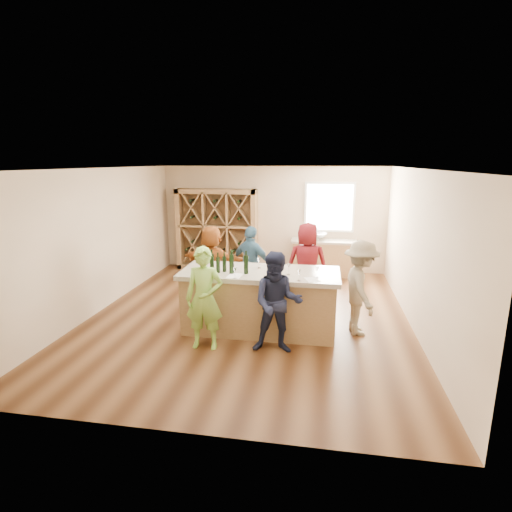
% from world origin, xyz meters
% --- Properties ---
extents(floor, '(6.00, 7.00, 0.10)m').
position_xyz_m(floor, '(0.00, 0.00, -0.05)').
color(floor, '#54331B').
rests_on(floor, ground).
extents(ceiling, '(6.00, 7.00, 0.10)m').
position_xyz_m(ceiling, '(0.00, 0.00, 2.85)').
color(ceiling, white).
rests_on(ceiling, ground).
extents(wall_back, '(6.00, 0.10, 2.80)m').
position_xyz_m(wall_back, '(0.00, 3.55, 1.40)').
color(wall_back, '#C8B191').
rests_on(wall_back, ground).
extents(wall_front, '(6.00, 0.10, 2.80)m').
position_xyz_m(wall_front, '(0.00, -3.55, 1.40)').
color(wall_front, '#C8B191').
rests_on(wall_front, ground).
extents(wall_left, '(0.10, 7.00, 2.80)m').
position_xyz_m(wall_left, '(-3.05, 0.00, 1.40)').
color(wall_left, '#C8B191').
rests_on(wall_left, ground).
extents(wall_right, '(0.10, 7.00, 2.80)m').
position_xyz_m(wall_right, '(3.05, 0.00, 1.40)').
color(wall_right, '#C8B191').
rests_on(wall_right, ground).
extents(window_frame, '(1.30, 0.06, 1.30)m').
position_xyz_m(window_frame, '(1.50, 3.47, 1.75)').
color(window_frame, white).
rests_on(window_frame, wall_back).
extents(window_pane, '(1.18, 0.01, 1.18)m').
position_xyz_m(window_pane, '(1.50, 3.44, 1.75)').
color(window_pane, white).
rests_on(window_pane, wall_back).
extents(wine_rack, '(2.20, 0.45, 2.20)m').
position_xyz_m(wine_rack, '(-1.50, 3.27, 1.10)').
color(wine_rack, olive).
rests_on(wine_rack, floor).
extents(back_counter_base, '(1.60, 0.58, 0.86)m').
position_xyz_m(back_counter_base, '(1.40, 3.20, 0.43)').
color(back_counter_base, olive).
rests_on(back_counter_base, floor).
extents(back_counter_top, '(1.70, 0.62, 0.06)m').
position_xyz_m(back_counter_top, '(1.40, 3.20, 0.89)').
color(back_counter_top, '#A39985').
rests_on(back_counter_top, back_counter_base).
extents(sink, '(0.54, 0.54, 0.19)m').
position_xyz_m(sink, '(1.20, 3.20, 1.01)').
color(sink, silver).
rests_on(sink, back_counter_top).
extents(faucet, '(0.02, 0.02, 0.30)m').
position_xyz_m(faucet, '(1.20, 3.38, 1.07)').
color(faucet, silver).
rests_on(faucet, back_counter_top).
extents(tasting_counter_base, '(2.60, 1.00, 1.00)m').
position_xyz_m(tasting_counter_base, '(0.30, -0.60, 0.50)').
color(tasting_counter_base, olive).
rests_on(tasting_counter_base, floor).
extents(tasting_counter_top, '(2.72, 1.12, 0.08)m').
position_xyz_m(tasting_counter_top, '(0.30, -0.60, 1.04)').
color(tasting_counter_top, '#A39985').
rests_on(tasting_counter_top, tasting_counter_base).
extents(wine_bottle_a, '(0.09, 0.09, 0.30)m').
position_xyz_m(wine_bottle_a, '(-0.51, -0.73, 1.23)').
color(wine_bottle_a, black).
rests_on(wine_bottle_a, tasting_counter_top).
extents(wine_bottle_b, '(0.07, 0.07, 0.27)m').
position_xyz_m(wine_bottle_b, '(-0.38, -0.82, 1.22)').
color(wine_bottle_b, black).
rests_on(wine_bottle_b, tasting_counter_top).
extents(wine_bottle_c, '(0.07, 0.07, 0.27)m').
position_xyz_m(wine_bottle_c, '(-0.29, -0.74, 1.21)').
color(wine_bottle_c, black).
rests_on(wine_bottle_c, tasting_counter_top).
extents(wine_bottle_d, '(0.10, 0.10, 0.33)m').
position_xyz_m(wine_bottle_d, '(-0.14, -0.83, 1.24)').
color(wine_bottle_d, black).
rests_on(wine_bottle_d, tasting_counter_top).
extents(wine_bottle_e, '(0.09, 0.09, 0.31)m').
position_xyz_m(wine_bottle_e, '(0.10, -0.80, 1.24)').
color(wine_bottle_e, black).
rests_on(wine_bottle_e, tasting_counter_top).
extents(wine_glass_a, '(0.07, 0.07, 0.17)m').
position_xyz_m(wine_glass_a, '(-0.03, -1.10, 1.17)').
color(wine_glass_a, white).
rests_on(wine_glass_a, tasting_counter_top).
extents(wine_glass_b, '(0.08, 0.08, 0.20)m').
position_xyz_m(wine_glass_b, '(0.51, -1.01, 1.18)').
color(wine_glass_b, white).
rests_on(wine_glass_b, tasting_counter_top).
extents(wine_glass_c, '(0.09, 0.09, 0.18)m').
position_xyz_m(wine_glass_c, '(1.00, -1.07, 1.17)').
color(wine_glass_c, white).
rests_on(wine_glass_c, tasting_counter_top).
extents(wine_glass_d, '(0.08, 0.08, 0.19)m').
position_xyz_m(wine_glass_d, '(0.81, -0.75, 1.17)').
color(wine_glass_d, white).
rests_on(wine_glass_d, tasting_counter_top).
extents(wine_glass_e, '(0.09, 0.09, 0.18)m').
position_xyz_m(wine_glass_e, '(1.28, -0.83, 1.17)').
color(wine_glass_e, white).
rests_on(wine_glass_e, tasting_counter_top).
extents(tasting_menu_a, '(0.25, 0.33, 0.00)m').
position_xyz_m(tasting_menu_a, '(-0.06, -0.96, 1.08)').
color(tasting_menu_a, white).
rests_on(tasting_menu_a, tasting_counter_top).
extents(tasting_menu_b, '(0.22, 0.28, 0.00)m').
position_xyz_m(tasting_menu_b, '(0.60, -1.02, 1.08)').
color(tasting_menu_b, white).
rests_on(tasting_menu_b, tasting_counter_top).
extents(tasting_menu_c, '(0.29, 0.33, 0.00)m').
position_xyz_m(tasting_menu_c, '(1.21, -0.97, 1.08)').
color(tasting_menu_c, white).
rests_on(tasting_menu_c, tasting_counter_top).
extents(person_near_left, '(0.62, 0.47, 1.65)m').
position_xyz_m(person_near_left, '(-0.45, -1.43, 0.82)').
color(person_near_left, '#8CC64C').
rests_on(person_near_left, floor).
extents(person_near_right, '(0.81, 0.49, 1.61)m').
position_xyz_m(person_near_right, '(0.70, -1.39, 0.80)').
color(person_near_right, '#191E38').
rests_on(person_near_right, floor).
extents(person_server, '(0.69, 1.14, 1.64)m').
position_xyz_m(person_server, '(2.02, -0.46, 0.82)').
color(person_server, gray).
rests_on(person_server, floor).
extents(person_far_mid, '(1.07, 0.83, 1.63)m').
position_xyz_m(person_far_mid, '(-0.10, 0.80, 0.81)').
color(person_far_mid, '#335972').
rests_on(person_far_mid, floor).
extents(person_far_right, '(0.88, 0.61, 1.72)m').
position_xyz_m(person_far_right, '(1.06, 0.86, 0.86)').
color(person_far_right, '#590F14').
rests_on(person_far_right, floor).
extents(person_far_left, '(1.56, 0.83, 1.60)m').
position_xyz_m(person_far_left, '(-0.99, 0.92, 0.80)').
color(person_far_left, '#994C19').
rests_on(person_far_left, floor).
extents(wine_glass_f, '(0.07, 0.07, 0.18)m').
position_xyz_m(wine_glass_f, '(0.25, -0.40, 1.17)').
color(wine_glass_f, white).
rests_on(wine_glass_f, tasting_counter_top).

